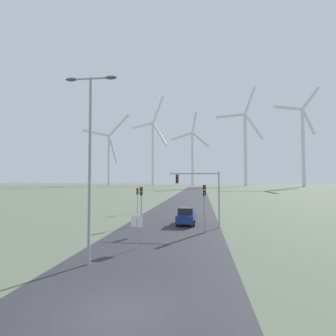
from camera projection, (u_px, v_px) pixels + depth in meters
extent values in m
plane|color=#5B6651|center=(116.00, 312.00, 9.52)|extent=(600.00, 600.00, 0.00)
cube|color=#2D2D33|center=(187.00, 202.00, 57.09)|extent=(10.00, 240.00, 0.01)
cylinder|color=#93999E|center=(90.00, 170.00, 15.10)|extent=(0.18, 0.18, 10.78)
cylinder|color=#93999E|center=(91.00, 79.00, 15.33)|extent=(2.44, 0.10, 0.10)
ellipsoid|color=#4C4C51|center=(71.00, 80.00, 15.48)|extent=(0.70, 0.32, 0.20)
ellipsoid|color=#4C4C51|center=(111.00, 78.00, 15.18)|extent=(0.70, 0.32, 0.20)
cylinder|color=#93999E|center=(137.00, 233.00, 18.23)|extent=(0.07, 0.07, 2.13)
cube|color=white|center=(137.00, 221.00, 18.25)|extent=(0.81, 0.01, 0.81)
cube|color=red|center=(137.00, 221.00, 18.27)|extent=(0.76, 0.02, 0.76)
cylinder|color=#93999E|center=(141.00, 206.00, 27.68)|extent=(0.11, 0.11, 4.04)
cube|color=black|center=(141.00, 191.00, 27.75)|extent=(0.28, 0.24, 0.90)
sphere|color=red|center=(141.00, 189.00, 27.63)|extent=(0.16, 0.16, 0.16)
sphere|color=gold|center=(141.00, 191.00, 27.62)|extent=(0.16, 0.16, 0.16)
sphere|color=green|center=(141.00, 194.00, 27.61)|extent=(0.16, 0.16, 0.16)
cylinder|color=#93999E|center=(204.00, 209.00, 23.68)|extent=(0.11, 0.11, 4.33)
cube|color=black|center=(204.00, 190.00, 23.75)|extent=(0.28, 0.24, 0.90)
sphere|color=red|center=(204.00, 187.00, 23.63)|extent=(0.16, 0.16, 0.16)
sphere|color=gold|center=(204.00, 190.00, 23.62)|extent=(0.16, 0.16, 0.16)
sphere|color=green|center=(204.00, 193.00, 23.61)|extent=(0.16, 0.16, 0.16)
cylinder|color=#93999E|center=(137.00, 200.00, 37.91)|extent=(0.11, 0.11, 3.56)
cube|color=black|center=(138.00, 191.00, 37.97)|extent=(0.28, 0.24, 0.90)
sphere|color=red|center=(137.00, 189.00, 37.84)|extent=(0.16, 0.16, 0.16)
sphere|color=gold|center=(137.00, 191.00, 37.83)|extent=(0.16, 0.16, 0.16)
sphere|color=green|center=(137.00, 193.00, 37.82)|extent=(0.16, 0.16, 0.16)
cylinder|color=#93999E|center=(204.00, 203.00, 34.94)|extent=(0.11, 0.11, 3.40)
cube|color=black|center=(204.00, 193.00, 35.00)|extent=(0.28, 0.24, 0.90)
sphere|color=red|center=(204.00, 191.00, 34.88)|extent=(0.16, 0.16, 0.16)
sphere|color=gold|center=(204.00, 194.00, 34.86)|extent=(0.16, 0.16, 0.16)
sphere|color=green|center=(204.00, 196.00, 34.85)|extent=(0.16, 0.16, 0.16)
cylinder|color=#93999E|center=(219.00, 199.00, 26.31)|extent=(0.14, 0.14, 5.67)
cylinder|color=#93999E|center=(194.00, 174.00, 26.74)|extent=(4.98, 0.12, 0.12)
cube|color=black|center=(177.00, 179.00, 26.93)|extent=(0.28, 0.24, 0.90)
sphere|color=red|center=(177.00, 176.00, 26.81)|extent=(0.18, 0.18, 0.18)
cube|color=navy|center=(186.00, 218.00, 28.14)|extent=(1.99, 4.18, 0.80)
cube|color=#1E2328|center=(186.00, 211.00, 28.02)|extent=(1.66, 2.17, 0.70)
cylinder|color=black|center=(180.00, 219.00, 29.48)|extent=(0.22, 0.66, 0.66)
cylinder|color=black|center=(194.00, 220.00, 29.28)|extent=(0.22, 0.66, 0.66)
cylinder|color=black|center=(178.00, 223.00, 26.96)|extent=(0.22, 0.66, 0.66)
cylinder|color=black|center=(194.00, 223.00, 26.76)|extent=(0.22, 0.66, 0.66)
cylinder|color=silver|center=(109.00, 161.00, 216.31)|extent=(2.20, 2.20, 40.93)
sphere|color=silver|center=(109.00, 136.00, 217.20)|extent=(2.60, 2.60, 2.60)
cube|color=silver|center=(95.00, 133.00, 218.82)|extent=(23.12, 0.53, 7.07)
cube|color=silver|center=(113.00, 150.00, 216.24)|extent=(8.47, 0.51, 22.85)
cube|color=silver|center=(119.00, 125.00, 216.55)|extent=(17.27, 0.52, 18.24)
cylinder|color=silver|center=(153.00, 154.00, 223.95)|extent=(2.20, 2.20, 53.37)
sphere|color=silver|center=(153.00, 123.00, 225.12)|extent=(2.60, 2.60, 2.60)
cube|color=silver|center=(158.00, 109.00, 222.63)|extent=(10.95, 5.70, 22.19)
cube|color=silver|center=(142.00, 126.00, 231.93)|extent=(21.63, 10.92, 3.56)
cube|color=silver|center=(160.00, 134.00, 220.79)|extent=(13.58, 6.98, 20.66)
cylinder|color=silver|center=(192.00, 159.00, 220.92)|extent=(2.20, 2.20, 44.46)
sphere|color=silver|center=(192.00, 133.00, 221.90)|extent=(2.60, 2.60, 2.60)
cube|color=silver|center=(182.00, 136.00, 221.14)|extent=(17.28, 3.87, 7.65)
cube|color=silver|center=(201.00, 140.00, 222.12)|extent=(14.60, 3.34, 13.04)
cube|color=silver|center=(194.00, 122.00, 222.43)|extent=(5.08, 1.47, 17.95)
cylinder|color=silver|center=(245.00, 150.00, 190.99)|extent=(2.20, 2.20, 52.66)
sphere|color=silver|center=(245.00, 114.00, 192.14)|extent=(2.60, 2.60, 2.60)
cube|color=silver|center=(250.00, 100.00, 193.54)|extent=(9.46, 3.74, 21.47)
cube|color=silver|center=(230.00, 116.00, 189.60)|extent=(21.28, 7.90, 5.10)
cube|color=silver|center=(254.00, 127.00, 193.29)|extent=(14.64, 5.57, 18.61)
cylinder|color=silver|center=(303.00, 148.00, 172.11)|extent=(2.20, 2.20, 51.34)
sphere|color=silver|center=(302.00, 109.00, 173.23)|extent=(2.60, 2.60, 2.60)
cube|color=silver|center=(309.00, 122.00, 172.50)|extent=(8.67, 0.78, 17.02)
cube|color=silver|center=(311.00, 98.00, 173.04)|extent=(12.07, 0.89, 15.30)
cube|color=silver|center=(287.00, 108.00, 174.16)|extent=(17.84, 1.08, 3.88)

